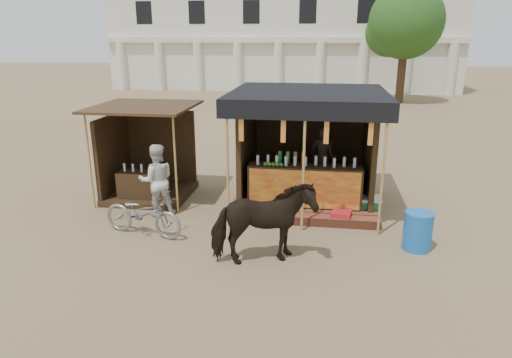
% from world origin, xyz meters
% --- Properties ---
extents(ground, '(120.00, 120.00, 0.00)m').
position_xyz_m(ground, '(0.00, 0.00, 0.00)').
color(ground, '#846B4C').
rests_on(ground, ground).
extents(main_stall, '(3.60, 3.61, 2.78)m').
position_xyz_m(main_stall, '(1.02, 3.36, 1.03)').
color(main_stall, brown).
rests_on(main_stall, ground).
extents(secondary_stall, '(2.40, 2.40, 2.38)m').
position_xyz_m(secondary_stall, '(-3.17, 3.24, 0.85)').
color(secondary_stall, '#392814').
rests_on(secondary_stall, ground).
extents(cow, '(2.02, 1.43, 1.56)m').
position_xyz_m(cow, '(0.36, -0.03, 0.78)').
color(cow, black).
rests_on(cow, ground).
extents(motorbike, '(1.90, 1.01, 0.95)m').
position_xyz_m(motorbike, '(-2.27, 0.85, 0.48)').
color(motorbike, gray).
rests_on(motorbike, ground).
extents(bystander, '(1.00, 0.91, 1.68)m').
position_xyz_m(bystander, '(-2.37, 2.00, 0.84)').
color(bystander, silver).
rests_on(bystander, ground).
extents(blue_barrel, '(0.63, 0.63, 0.76)m').
position_xyz_m(blue_barrel, '(3.28, 0.99, 0.38)').
color(blue_barrel, '#185BB4').
rests_on(blue_barrel, ground).
extents(red_crate, '(0.48, 0.45, 0.31)m').
position_xyz_m(red_crate, '(1.85, 2.00, 0.15)').
color(red_crate, '#AE1D23').
rests_on(red_crate, ground).
extents(cooler, '(0.66, 0.46, 0.46)m').
position_xyz_m(cooler, '(2.43, 2.60, 0.23)').
color(cooler, '#1C7F3D').
rests_on(cooler, ground).
extents(background_building, '(26.00, 7.45, 8.18)m').
position_xyz_m(background_building, '(-2.00, 29.94, 3.98)').
color(background_building, silver).
rests_on(background_building, ground).
extents(tree, '(4.50, 4.40, 7.00)m').
position_xyz_m(tree, '(5.81, 22.14, 4.63)').
color(tree, '#382314').
rests_on(tree, ground).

